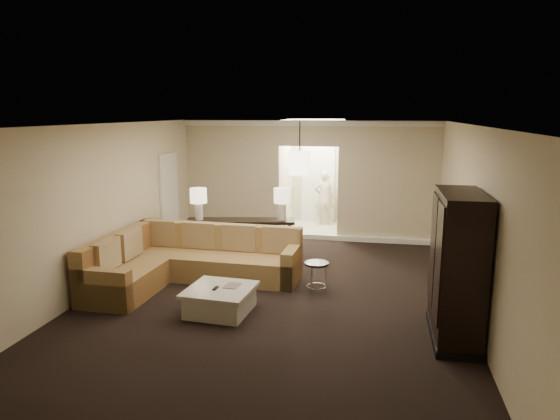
% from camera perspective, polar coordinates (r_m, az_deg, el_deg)
% --- Properties ---
extents(ground, '(8.00, 8.00, 0.00)m').
position_cam_1_polar(ground, '(8.27, -0.82, -10.06)').
color(ground, black).
rests_on(ground, ground).
extents(wall_back, '(6.00, 0.04, 2.80)m').
position_cam_1_polar(wall_back, '(11.76, 3.22, 3.37)').
color(wall_back, beige).
rests_on(wall_back, ground).
extents(wall_front, '(6.00, 0.04, 2.80)m').
position_cam_1_polar(wall_front, '(4.20, -12.53, -11.46)').
color(wall_front, beige).
rests_on(wall_front, ground).
extents(wall_left, '(0.04, 8.00, 2.80)m').
position_cam_1_polar(wall_left, '(8.98, -19.93, 0.26)').
color(wall_left, beige).
rests_on(wall_left, ground).
extents(wall_right, '(0.04, 8.00, 2.80)m').
position_cam_1_polar(wall_right, '(7.83, 21.17, -1.35)').
color(wall_right, beige).
rests_on(wall_right, ground).
extents(ceiling, '(6.00, 8.00, 0.02)m').
position_cam_1_polar(ceiling, '(7.71, -0.88, 9.72)').
color(ceiling, silver).
rests_on(ceiling, wall_back).
extents(crown_molding, '(6.00, 0.10, 0.12)m').
position_cam_1_polar(crown_molding, '(11.60, 3.26, 9.86)').
color(crown_molding, white).
rests_on(crown_molding, wall_back).
extents(baseboard, '(6.00, 0.10, 0.12)m').
position_cam_1_polar(baseboard, '(11.96, 3.12, -3.03)').
color(baseboard, white).
rests_on(baseboard, ground).
extents(side_door, '(0.05, 0.90, 2.10)m').
position_cam_1_polar(side_door, '(11.47, -12.52, 1.15)').
color(side_door, white).
rests_on(side_door, ground).
extents(foyer, '(1.44, 2.02, 2.80)m').
position_cam_1_polar(foyer, '(13.09, 4.04, 3.72)').
color(foyer, silver).
rests_on(foyer, ground).
extents(sectional_sofa, '(3.24, 2.56, 0.95)m').
position_cam_1_polar(sectional_sofa, '(9.07, -10.70, -5.78)').
color(sectional_sofa, brown).
rests_on(sectional_sofa, ground).
extents(coffee_table, '(1.04, 1.04, 0.40)m').
position_cam_1_polar(coffee_table, '(7.72, -6.86, -10.15)').
color(coffee_table, beige).
rests_on(coffee_table, ground).
extents(console_table, '(2.24, 0.91, 0.84)m').
position_cam_1_polar(console_table, '(10.22, -4.49, -2.97)').
color(console_table, black).
rests_on(console_table, ground).
extents(armoire, '(0.59, 1.38, 1.99)m').
position_cam_1_polar(armoire, '(7.00, 19.54, -6.47)').
color(armoire, black).
rests_on(armoire, ground).
extents(drink_table, '(0.41, 0.41, 0.51)m').
position_cam_1_polar(drink_table, '(8.47, 4.20, -6.93)').
color(drink_table, black).
rests_on(drink_table, ground).
extents(table_lamp_left, '(0.34, 0.34, 0.64)m').
position_cam_1_polar(table_lamp_left, '(10.16, -9.30, 1.27)').
color(table_lamp_left, silver).
rests_on(table_lamp_left, console_table).
extents(table_lamp_right, '(0.34, 0.34, 0.64)m').
position_cam_1_polar(table_lamp_right, '(10.03, 0.25, 1.29)').
color(table_lamp_right, silver).
rests_on(table_lamp_right, console_table).
extents(pendant_light, '(0.38, 0.38, 1.09)m').
position_cam_1_polar(pendant_light, '(10.41, 2.25, 5.43)').
color(pendant_light, black).
rests_on(pendant_light, ceiling).
extents(person, '(0.65, 0.50, 1.62)m').
position_cam_1_polar(person, '(13.39, 5.07, 1.75)').
color(person, beige).
rests_on(person, ground).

